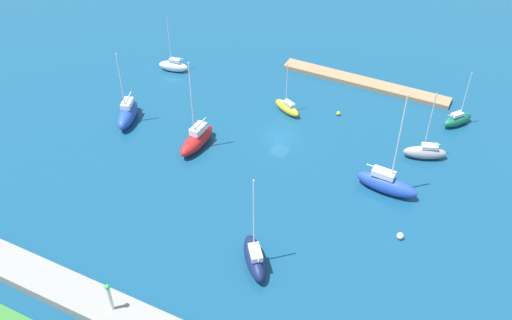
% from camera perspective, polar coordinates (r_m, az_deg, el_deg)
% --- Properties ---
extents(water, '(160.00, 160.00, 0.00)m').
position_cam_1_polar(water, '(81.08, 2.41, 2.30)').
color(water, navy).
rests_on(water, ground).
extents(pier_dock, '(27.02, 2.63, 0.68)m').
position_cam_1_polar(pier_dock, '(93.71, 10.71, 7.55)').
color(pier_dock, '#997A56').
rests_on(pier_dock, ground).
extents(harbor_beacon, '(0.56, 0.56, 3.73)m').
position_cam_1_polar(harbor_beacon, '(59.28, -14.35, -12.88)').
color(harbor_beacon, silver).
rests_on(harbor_beacon, breakwater).
extents(sailboat_blue_lone_north, '(7.96, 2.70, 14.63)m').
position_cam_1_polar(sailboat_blue_lone_north, '(73.37, 12.84, -2.26)').
color(sailboat_blue_lone_north, '#2347B2').
rests_on(sailboat_blue_lone_north, water).
extents(sailboat_yellow_near_pier, '(5.04, 3.35, 8.26)m').
position_cam_1_polar(sailboat_yellow_near_pier, '(85.47, 3.11, 5.23)').
color(sailboat_yellow_near_pier, yellow).
rests_on(sailboat_yellow_near_pier, water).
extents(sailboat_navy_lone_south, '(5.59, 6.36, 12.23)m').
position_cam_1_polar(sailboat_navy_lone_south, '(63.25, -0.15, -9.63)').
color(sailboat_navy_lone_south, '#141E4C').
rests_on(sailboat_navy_lone_south, water).
extents(sailboat_white_inner_mooring, '(5.15, 2.51, 9.56)m').
position_cam_1_polar(sailboat_white_inner_mooring, '(96.28, -8.20, 9.26)').
color(sailboat_white_inner_mooring, white).
rests_on(sailboat_white_inner_mooring, water).
extents(sailboat_red_west_end, '(2.56, 7.28, 13.48)m').
position_cam_1_polar(sailboat_red_west_end, '(78.87, -5.90, 2.06)').
color(sailboat_red_west_end, red).
rests_on(sailboat_red_west_end, water).
extents(sailboat_green_by_breakwater, '(4.09, 4.79, 8.66)m').
position_cam_1_polar(sailboat_green_by_breakwater, '(87.66, 19.39, 3.81)').
color(sailboat_green_by_breakwater, '#19724C').
rests_on(sailboat_green_by_breakwater, water).
extents(sailboat_gray_east_end, '(6.02, 3.78, 10.25)m').
position_cam_1_polar(sailboat_gray_east_end, '(80.08, 16.45, 0.77)').
color(sailboat_gray_east_end, gray).
rests_on(sailboat_gray_east_end, water).
extents(sailboat_blue_mid_basin, '(4.32, 7.11, 11.38)m').
position_cam_1_polar(sailboat_blue_mid_basin, '(85.34, -12.64, 4.51)').
color(sailboat_blue_mid_basin, '#2347B2').
rests_on(sailboat_blue_mid_basin, water).
extents(mooring_buoy_white, '(0.83, 0.83, 0.83)m').
position_cam_1_polar(mooring_buoy_white, '(68.52, 14.12, -7.33)').
color(mooring_buoy_white, white).
rests_on(mooring_buoy_white, water).
extents(mooring_buoy_yellow, '(0.60, 0.60, 0.60)m').
position_cam_1_polar(mooring_buoy_yellow, '(86.00, 8.18, 4.60)').
color(mooring_buoy_yellow, yellow).
rests_on(mooring_buoy_yellow, water).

